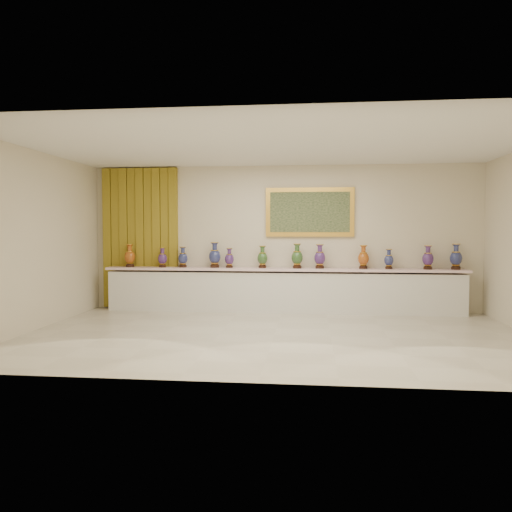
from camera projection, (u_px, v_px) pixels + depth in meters
The scene contains 16 objects.
ground at pixel (274, 335), 7.93m from camera, with size 8.00×8.00×0.00m, color beige.
room at pixel (167, 234), 10.53m from camera, with size 8.00×8.00×8.00m.
counter at pixel (282, 291), 10.16m from camera, with size 7.28×0.48×0.90m.
vase_0 at pixel (130, 257), 10.44m from camera, with size 0.27×0.27×0.48m.
vase_1 at pixel (162, 258), 10.35m from camera, with size 0.19×0.19×0.41m.
vase_2 at pixel (183, 258), 10.36m from camera, with size 0.21×0.21×0.42m.
vase_3 at pixel (215, 256), 10.26m from camera, with size 0.26×0.26×0.52m.
vase_4 at pixel (229, 259), 10.23m from camera, with size 0.23×0.23×0.40m.
vase_5 at pixel (262, 258), 10.18m from camera, with size 0.25×0.25×0.45m.
vase_6 at pixel (297, 257), 10.06m from camera, with size 0.24×0.24×0.50m.
vase_7 at pixel (320, 258), 10.05m from camera, with size 0.23×0.23×0.48m.
vase_8 at pixel (363, 258), 9.97m from camera, with size 0.24×0.24×0.47m.
vase_9 at pixel (389, 260), 9.91m from camera, with size 0.19×0.19×0.39m.
vase_10 at pixel (428, 259), 9.81m from camera, with size 0.27×0.27×0.47m.
vase_11 at pixel (456, 258), 9.77m from camera, with size 0.29×0.29×0.50m.
label_card at pixel (170, 268), 10.24m from camera, with size 0.10×0.06×0.00m, color white.
Camera 1 is at (0.56, -7.83, 1.67)m, focal length 35.00 mm.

